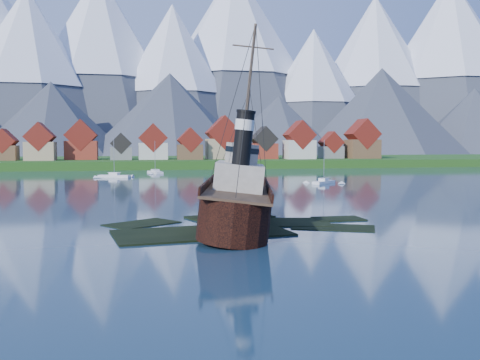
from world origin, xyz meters
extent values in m
plane|color=#193248|center=(0.00, 0.00, 0.00)|extent=(1400.00, 1400.00, 0.00)
cube|color=black|center=(-3.00, -2.00, -0.32)|extent=(19.08, 11.42, 1.00)
cube|color=black|center=(6.00, 4.00, -0.38)|extent=(15.15, 9.76, 1.00)
cube|color=black|center=(2.00, 9.00, -0.28)|extent=(11.45, 9.06, 1.00)
cube|color=black|center=(12.00, -1.00, -0.42)|extent=(10.27, 8.34, 1.00)
cube|color=black|center=(-9.00, 6.00, -0.40)|extent=(9.42, 8.68, 1.00)
cube|color=black|center=(15.00, 5.00, -0.35)|extent=(6.00, 4.00, 1.00)
cube|color=#184E16|center=(0.00, 170.00, 0.00)|extent=(600.00, 80.00, 3.20)
cube|color=#3F3D38|center=(0.00, 132.00, 0.00)|extent=(600.00, 2.50, 2.00)
cube|color=brown|center=(-56.00, 153.00, 5.75)|extent=(9.00, 8.00, 5.50)
cube|color=maroon|center=(-56.00, 153.00, 10.12)|extent=(9.16, 8.16, 9.16)
cube|color=tan|center=(-43.00, 150.00, 6.40)|extent=(10.50, 9.00, 6.80)
cube|color=maroon|center=(-43.00, 150.00, 11.69)|extent=(10.69, 9.18, 10.69)
cube|color=maroon|center=(-29.00, 156.00, 6.60)|extent=(12.00, 8.50, 7.20)
cube|color=maroon|center=(-29.00, 156.00, 12.36)|extent=(12.22, 8.67, 12.22)
cube|color=slate|center=(-14.00, 151.00, 5.40)|extent=(8.00, 7.00, 4.80)
cube|color=black|center=(-14.00, 151.00, 9.24)|extent=(8.15, 7.14, 8.15)
cube|color=beige|center=(-2.00, 154.00, 6.20)|extent=(11.00, 9.50, 6.40)
cube|color=maroon|center=(-2.00, 154.00, 11.38)|extent=(11.20, 9.69, 11.20)
cube|color=brown|center=(12.00, 150.00, 5.90)|extent=(9.50, 8.00, 5.80)
cube|color=maroon|center=(12.00, 150.00, 10.51)|extent=(9.67, 8.16, 9.67)
cube|color=tan|center=(26.00, 155.00, 7.00)|extent=(13.50, 10.00, 8.00)
cube|color=maroon|center=(26.00, 155.00, 13.43)|extent=(13.75, 10.20, 13.75)
cube|color=maroon|center=(42.00, 152.00, 6.10)|extent=(10.00, 8.50, 6.20)
cube|color=black|center=(42.00, 152.00, 11.00)|extent=(10.18, 8.67, 10.18)
cube|color=beige|center=(56.00, 149.00, 6.75)|extent=(11.50, 9.00, 7.50)
cube|color=maroon|center=(56.00, 149.00, 12.57)|extent=(11.71, 9.18, 11.71)
cube|color=slate|center=(71.00, 153.00, 5.50)|extent=(9.00, 7.50, 5.00)
cube|color=maroon|center=(71.00, 153.00, 9.62)|extent=(9.16, 7.65, 9.16)
cube|color=brown|center=(84.00, 151.00, 6.90)|extent=(12.50, 10.00, 7.80)
cube|color=maroon|center=(84.00, 151.00, 13.05)|extent=(12.73, 10.20, 12.73)
cone|color=#2D333D|center=(-100.00, 455.00, 73.00)|extent=(180.00, 180.00, 150.00)
cone|color=white|center=(-100.00, 455.00, 103.00)|extent=(111.60, 111.60, 90.00)
cone|color=#2D333D|center=(-40.00, 495.00, 88.00)|extent=(210.00, 210.00, 180.00)
cone|color=white|center=(-40.00, 495.00, 124.00)|extent=(130.20, 130.20, 108.00)
cone|color=#2D333D|center=(30.00, 470.00, 70.50)|extent=(170.00, 170.00, 145.00)
cone|color=white|center=(30.00, 470.00, 99.50)|extent=(105.40, 105.40, 87.00)
cone|color=#2D333D|center=(100.00, 515.00, 98.00)|extent=(240.00, 240.00, 200.00)
cone|color=white|center=(100.00, 515.00, 138.00)|extent=(148.80, 148.80, 120.00)
cone|color=#2D333D|center=(170.00, 460.00, 60.50)|extent=(150.00, 150.00, 125.00)
cone|color=white|center=(170.00, 460.00, 85.50)|extent=(93.00, 93.00, 75.00)
cone|color=#2D333D|center=(250.00, 490.00, 83.00)|extent=(200.00, 200.00, 170.00)
cone|color=white|center=(250.00, 490.00, 117.00)|extent=(124.00, 124.00, 102.00)
cone|color=#2D333D|center=(330.00, 475.00, 93.00)|extent=(230.00, 230.00, 190.00)
cone|color=white|center=(330.00, 475.00, 131.00)|extent=(142.60, 142.60, 114.00)
cone|color=#2D333D|center=(-70.00, 374.00, 27.00)|extent=(120.00, 120.00, 58.00)
cone|color=#2D333D|center=(20.00, 369.00, 31.00)|extent=(136.00, 136.00, 66.00)
cone|color=#2D333D|center=(110.00, 373.00, 23.00)|extent=(110.00, 110.00, 50.00)
cone|color=#2D333D|center=(200.00, 370.00, 35.50)|extent=(150.00, 150.00, 75.00)
cone|color=#2D333D|center=(290.00, 371.00, 28.00)|extent=(124.00, 124.00, 60.00)
cube|color=black|center=(1.18, 1.56, 2.20)|extent=(6.83, 19.68, 4.10)
cone|color=black|center=(1.18, 14.34, 2.20)|extent=(6.83, 6.83, 6.83)
cylinder|color=black|center=(1.18, -8.28, 2.20)|extent=(6.83, 6.83, 4.10)
cube|color=#4C3826|center=(1.18, 1.56, 4.35)|extent=(6.70, 25.97, 0.24)
cube|color=black|center=(-2.10, 1.56, 4.79)|extent=(0.20, 25.15, 0.88)
cube|color=black|center=(4.46, 1.56, 4.79)|extent=(0.20, 25.15, 0.88)
cube|color=#ADA89E|center=(1.18, 0.10, 5.81)|extent=(5.08, 8.30, 2.93)
cube|color=#ADA89E|center=(1.18, 1.08, 8.35)|extent=(3.52, 3.91, 2.15)
cylinder|color=black|center=(1.18, -3.12, 10.01)|extent=(1.86, 1.86, 5.47)
cylinder|color=silver|center=(1.18, -3.12, 11.38)|extent=(1.95, 1.95, 1.07)
cylinder|color=#473828|center=(1.18, 9.37, 10.30)|extent=(0.27, 0.27, 11.72)
cylinder|color=#473828|center=(1.18, -0.88, 15.77)|extent=(0.31, 0.31, 12.69)
cube|color=white|center=(-14.86, 92.69, 0.10)|extent=(8.96, 5.39, 1.17)
cube|color=white|center=(-14.86, 92.69, 1.03)|extent=(3.01, 2.73, 0.68)
cylinder|color=gray|center=(-14.86, 92.69, 5.76)|extent=(0.14, 0.14, 10.16)
cube|color=white|center=(33.71, 60.62, 0.09)|extent=(7.14, 6.60, 1.10)
cube|color=white|center=(33.71, 60.62, 0.96)|extent=(2.77, 2.72, 0.64)
cylinder|color=gray|center=(33.71, 60.62, 5.40)|extent=(0.13, 0.13, 9.53)
cube|color=white|center=(-3.03, 110.62, 0.09)|extent=(4.72, 9.35, 1.09)
cube|color=white|center=(-3.03, 110.62, 0.95)|extent=(2.63, 3.00, 0.64)
cylinder|color=gray|center=(-3.03, 110.62, 5.36)|extent=(0.13, 0.13, 9.44)
camera|label=1|loc=(-10.04, -57.03, 9.50)|focal=40.00mm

